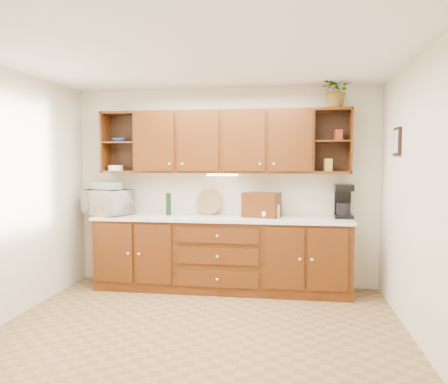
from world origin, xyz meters
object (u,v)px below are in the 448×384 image
(bread_box, at_px, (262,205))
(potted_plant, at_px, (337,90))
(microwave, at_px, (107,202))
(coffee_maker, at_px, (343,202))

(bread_box, distance_m, potted_plant, 1.67)
(microwave, distance_m, bread_box, 2.03)
(bread_box, bearing_deg, microwave, -162.70)
(microwave, bearing_deg, coffee_maker, 26.45)
(microwave, xyz_separation_m, potted_plant, (2.93, 0.07, 1.40))
(microwave, height_order, bread_box, microwave)
(microwave, bearing_deg, bread_box, 25.26)
(microwave, relative_size, potted_plant, 1.42)
(potted_plant, bearing_deg, coffee_maker, 31.15)
(coffee_maker, bearing_deg, microwave, -175.49)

